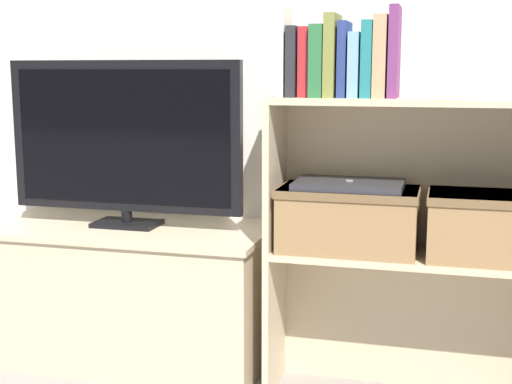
{
  "coord_description": "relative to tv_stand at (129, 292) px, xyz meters",
  "views": [
    {
      "loc": [
        0.56,
        -1.97,
        1.01
      ],
      "look_at": [
        0.0,
        0.13,
        0.63
      ],
      "focal_mm": 50.0,
      "sensor_mm": 36.0,
      "label": 1
    }
  ],
  "objects": [
    {
      "name": "book_plum",
      "position": [
        0.9,
        -0.12,
        0.82
      ],
      "size": [
        0.03,
        0.14,
        0.26
      ],
      "color": "#6B2D66",
      "rests_on": "bookshelf_upper_tier"
    },
    {
      "name": "book_charcoal",
      "position": [
        0.61,
        -0.12,
        0.79
      ],
      "size": [
        0.03,
        0.14,
        0.2
      ],
      "color": "#232328",
      "rests_on": "bookshelf_upper_tier"
    },
    {
      "name": "bookshelf_lower_tier",
      "position": [
        0.99,
        -0.04,
        0.05
      ],
      "size": [
        0.91,
        0.26,
        0.47
      ],
      "color": "#CCB793",
      "rests_on": "ground_plane"
    },
    {
      "name": "storage_basket_right",
      "position": [
        1.21,
        -0.11,
        0.33
      ],
      "size": [
        0.41,
        0.23,
        0.19
      ],
      "color": "#937047",
      "rests_on": "bookshelf_lower_tier"
    },
    {
      "name": "book_forest",
      "position": [
        0.68,
        -0.12,
        0.79
      ],
      "size": [
        0.04,
        0.16,
        0.21
      ],
      "color": "#286638",
      "rests_on": "bookshelf_upper_tier"
    },
    {
      "name": "book_ivory",
      "position": [
        0.58,
        -0.12,
        0.82
      ],
      "size": [
        0.02,
        0.12,
        0.26
      ],
      "color": "silver",
      "rests_on": "bookshelf_upper_tier"
    },
    {
      "name": "book_olive",
      "position": [
        0.72,
        -0.12,
        0.81
      ],
      "size": [
        0.03,
        0.16,
        0.24
      ],
      "color": "olive",
      "rests_on": "bookshelf_upper_tier"
    },
    {
      "name": "wall_back",
      "position": [
        0.48,
        0.26,
        0.96
      ],
      "size": [
        10.0,
        0.05,
        2.4
      ],
      "color": "silver",
      "rests_on": "ground_plane"
    },
    {
      "name": "tv_stand",
      "position": [
        0.0,
        0.0,
        0.0
      ],
      "size": [
        0.98,
        0.47,
        0.48
      ],
      "color": "#CCB793",
      "rests_on": "ground_plane"
    },
    {
      "name": "laptop",
      "position": [
        0.77,
        -0.11,
        0.43
      ],
      "size": [
        0.32,
        0.21,
        0.02
      ],
      "color": "#2D2D33",
      "rests_on": "storage_basket_left"
    },
    {
      "name": "book_teal",
      "position": [
        0.82,
        -0.12,
        0.8
      ],
      "size": [
        0.03,
        0.15,
        0.22
      ],
      "color": "#1E7075",
      "rests_on": "bookshelf_upper_tier"
    },
    {
      "name": "book_tan",
      "position": [
        0.86,
        -0.12,
        0.8
      ],
      "size": [
        0.04,
        0.13,
        0.23
      ],
      "color": "tan",
      "rests_on": "bookshelf_upper_tier"
    },
    {
      "name": "book_navy",
      "position": [
        0.75,
        -0.12,
        0.8
      ],
      "size": [
        0.02,
        0.14,
        0.21
      ],
      "color": "navy",
      "rests_on": "bookshelf_upper_tier"
    },
    {
      "name": "storage_basket_left",
      "position": [
        0.77,
        -0.11,
        0.33
      ],
      "size": [
        0.41,
        0.23,
        0.19
      ],
      "color": "#937047",
      "rests_on": "bookshelf_lower_tier"
    },
    {
      "name": "book_crimson",
      "position": [
        0.64,
        -0.12,
        0.79
      ],
      "size": [
        0.03,
        0.12,
        0.2
      ],
      "color": "#B22328",
      "rests_on": "bookshelf_upper_tier"
    },
    {
      "name": "book_skyblue",
      "position": [
        0.79,
        -0.12,
        0.78
      ],
      "size": [
        0.03,
        0.15,
        0.18
      ],
      "color": "#709ECC",
      "rests_on": "bookshelf_upper_tier"
    },
    {
      "name": "bookshelf_upper_tier",
      "position": [
        0.99,
        -0.04,
        0.52
      ],
      "size": [
        0.91,
        0.26,
        0.46
      ],
      "color": "#CCB793",
      "rests_on": "bookshelf_lower_tier"
    },
    {
      "name": "tv",
      "position": [
        0.0,
        -0.0,
        0.54
      ],
      "size": [
        0.82,
        0.14,
        0.56
      ],
      "color": "black",
      "rests_on": "tv_stand"
    }
  ]
}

